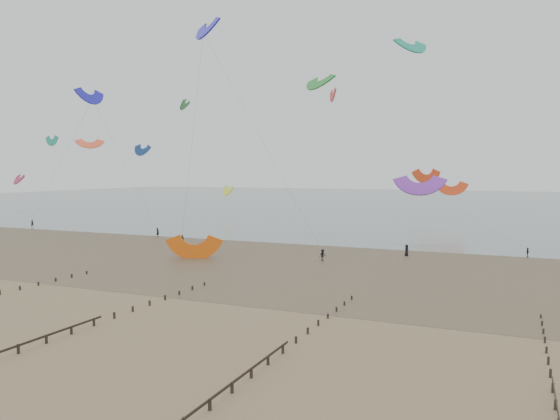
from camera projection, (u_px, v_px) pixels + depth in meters
The scene contains 6 objects.
ground at pixel (108, 305), 55.16m from camera, with size 500.00×500.00×0.00m, color brown.
sea_and_shore at pixel (234, 255), 88.25m from camera, with size 500.00×665.00×0.03m.
kitesurfer_lead at pixel (158, 232), 112.51m from camera, with size 0.67×0.44×1.85m, color black.
kitesurfers at pixel (430, 248), 89.61m from camera, with size 133.77×27.42×1.85m.
grounded_kite at pixel (194, 258), 84.52m from camera, with size 7.35×3.85×5.60m, color #FF6210, non-canonical shape.
kites_airborne at pixel (337, 139), 141.19m from camera, with size 240.52×123.82×38.47m.
Camera 1 is at (37.62, -42.88, 13.57)m, focal length 35.00 mm.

